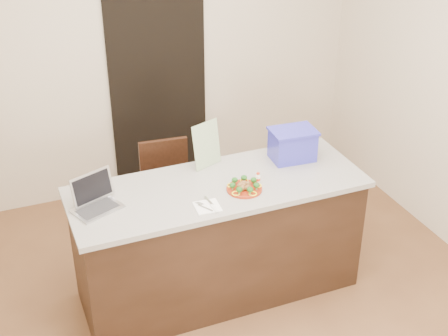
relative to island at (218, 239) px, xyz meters
name	(u,v)px	position (x,y,z in m)	size (l,w,h in m)	color
ground	(231,309)	(0.00, -0.25, -0.46)	(4.00, 4.00, 0.00)	brown
room_shell	(233,104)	(0.00, -0.25, 1.16)	(4.00, 4.00, 4.00)	white
doorway	(158,86)	(0.10, 1.73, 0.54)	(0.90, 0.02, 2.00)	black
island	(218,239)	(0.00, 0.00, 0.00)	(2.06, 0.76, 0.92)	black
plate	(244,189)	(0.14, -0.13, 0.47)	(0.24, 0.24, 0.02)	maroon
meatballs	(244,186)	(0.14, -0.13, 0.49)	(0.10, 0.10, 0.04)	brown
broccoli	(244,184)	(0.14, -0.13, 0.51)	(0.21, 0.20, 0.04)	#144311
pepper_rings	(244,188)	(0.14, -0.13, 0.48)	(0.23, 0.24, 0.01)	yellow
napkin	(207,207)	(-0.17, -0.24, 0.46)	(0.16, 0.16, 0.01)	white
fork	(204,206)	(-0.19, -0.23, 0.47)	(0.07, 0.15, 0.00)	#AFAEB3
knife	(213,206)	(-0.14, -0.26, 0.47)	(0.03, 0.21, 0.01)	white
yogurt_bottle	(258,178)	(0.27, -0.07, 0.49)	(0.03, 0.03, 0.07)	white
laptop	(95,198)	(-0.84, 0.05, 0.51)	(0.35, 0.34, 0.21)	#B0B0B5
leaflet	(207,145)	(0.03, 0.29, 0.63)	(0.24, 0.00, 0.34)	silver
blue_box	(293,144)	(0.65, 0.15, 0.58)	(0.34, 0.26, 0.24)	#3231B2
chair	(168,187)	(-0.13, 0.76, 0.04)	(0.43, 0.43, 0.89)	black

